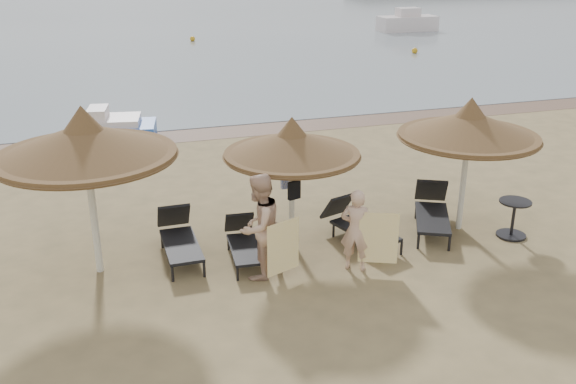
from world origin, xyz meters
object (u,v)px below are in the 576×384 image
palapa_right (469,126)px  pedal_boat (114,130)px  side_table (513,220)px  lounger_near_right (357,223)px  palapa_center (292,144)px  lounger_far_right (432,210)px  person_left (259,219)px  lounger_near_left (243,241)px  person_right (356,224)px  palapa_left (85,142)px  lounger_far_left (179,237)px

palapa_right → pedal_boat: 11.19m
palapa_right → side_table: 2.23m
lounger_near_right → palapa_center: bearing=151.0°
lounger_far_right → person_left: (-4.12, -0.99, 0.75)m
person_left → lounger_far_right: bearing=155.5°
lounger_near_left → pedal_boat: size_ratio=0.66×
palapa_right → person_right: 3.36m
lounger_far_right → side_table: size_ratio=2.66×
palapa_right → palapa_center: bearing=174.6°
lounger_far_right → person_right: size_ratio=1.14×
side_table → pedal_boat: size_ratio=0.30×
palapa_left → palapa_center: bearing=0.8°
palapa_left → palapa_center: (3.84, 0.05, -0.41)m
lounger_near_right → side_table: 3.32m
lounger_far_right → side_table: lounger_far_right is taller
side_table → person_left: size_ratio=0.34×
lounger_near_left → person_right: size_ratio=0.93×
lounger_far_left → person_left: size_ratio=0.84×
person_right → pedal_boat: person_right is taller
palapa_left → lounger_far_right: (6.99, -0.08, -2.15)m
lounger_near_left → lounger_far_right: (4.24, 0.16, 0.07)m
palapa_left → palapa_center: 3.86m
lounger_near_left → lounger_near_right: size_ratio=0.87×
pedal_boat → palapa_right: bearing=-42.4°
palapa_right → person_left: palapa_right is taller
lounger_near_left → person_left: bearing=-77.1°
lounger_far_right → lounger_near_left: bearing=-151.8°
palapa_left → side_table: 8.74m
lounger_far_left → pedal_boat: bearing=95.4°
palapa_right → side_table: size_ratio=3.65×
lounger_far_left → lounger_far_right: 5.44m
side_table → palapa_right: bearing=141.7°
person_right → palapa_left: bearing=15.8°
person_left → side_table: bearing=142.9°
lounger_far_right → side_table: 1.68m
lounger_far_left → person_right: bearing=-27.4°
lounger_near_right → lounger_far_left: bearing=154.7°
palapa_left → person_left: 3.36m
lounger_far_left → lounger_far_right: bearing=-3.9°
palapa_center → side_table: size_ratio=3.40×
palapa_left → lounger_far_left: bearing=8.6°
lounger_near_right → lounger_far_right: 1.81m
palapa_center → person_right: bearing=-59.2°
palapa_right → pedal_boat: palapa_right is taller
palapa_left → lounger_near_left: 3.54m
lounger_far_left → lounger_near_left: 1.29m
person_right → palapa_center: bearing=-27.4°
palapa_center → lounger_far_right: 3.60m
palapa_left → lounger_far_right: size_ratio=1.52×
lounger_near_left → lounger_far_right: size_ratio=0.82×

